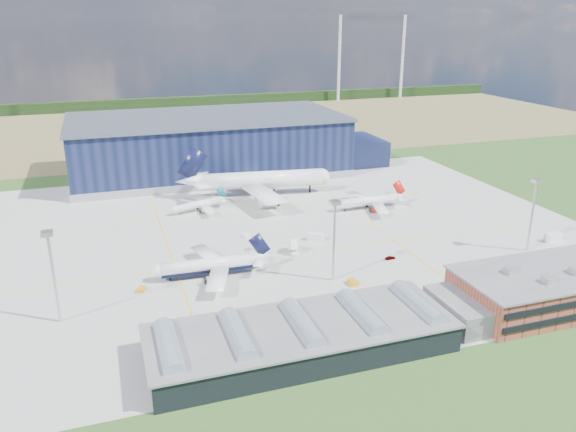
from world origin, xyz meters
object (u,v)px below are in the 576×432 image
Objects in this scene: airstair at (293,248)px; light_mast_center at (334,228)px; gse_van_a at (258,258)px; airliner_widebody at (262,171)px; light_mast_east at (534,203)px; gse_cart_a at (246,236)px; gse_tug_a at (353,282)px; gse_tug_b at (141,289)px; car_b at (460,292)px; gse_van_b at (316,237)px; airliner_navy at (208,258)px; hangar at (214,147)px; ops_building at (548,288)px; gse_van_c at (553,237)px; airliner_red at (368,197)px; car_a at (390,258)px; light_mast_west at (51,262)px; airliner_regional at (197,201)px.

light_mast_center is at bearing -73.91° from airstair.
airliner_widebody is at bearing -23.62° from gse_van_a.
light_mast_east is 8.37× the size of gse_cart_a.
gse_tug_a is 0.62× the size of gse_van_a.
car_b is (78.88, -27.85, -0.05)m from gse_tug_b.
gse_tug_b is at bearing 144.22° from gse_van_b.
airliner_navy is 41.18m from gse_van_b.
airliner_navy is at bearing -102.50° from hangar.
airliner_navy reaches higher than gse_van_b.
ops_building is at bearing -131.44° from car_b.
gse_van_c reaches higher than gse_van_b.
airliner_red reaches higher than car_a.
gse_cart_a is (-18.05, -42.70, -9.57)m from airliner_widebody.
airliner_widebody is 19.59× the size of car_b.
ops_building is at bearing -123.68° from light_mast_east.
ops_building is at bearing -134.62° from gse_van_a.
light_mast_east reaches higher than gse_tug_b.
ops_building is 77.97m from gse_van_a.
car_a is (25.99, -14.07, -1.03)m from airstair.
airliner_widebody is 89.71m from gse_tug_b.
hangar is 144.23m from light_mast_east.
airliner_navy is 78.28m from airliner_red.
light_mast_center is at bearing 104.07° from car_a.
light_mast_east reaches higher than car_a.
car_a is (-23.31, 37.46, -4.24)m from ops_building.
gse_tug_b is at bearing 83.21° from car_a.
gse_van_b is at bearing 20.60° from light_mast_west.
airstair is at bearing 106.08° from gse_tug_a.
light_mast_center is 4.35× the size of gse_van_b.
light_mast_east is 73.87m from airstair.
gse_tug_b is (-43.28, -114.96, -11.04)m from hangar.
gse_tug_b is (-86.57, -42.15, -4.30)m from airliner_red.
airliner_navy is at bearing 101.35° from gse_van_a.
gse_van_b is at bearing -82.16° from hangar.
gse_cart_a is 0.49× the size of gse_van_c.
car_a is (72.17, -2.39, -0.02)m from gse_tug_b.
airliner_red is at bearing -63.45° from gse_van_a.
ops_building is 17.35× the size of gse_tug_b.
hangar is 123.33m from gse_tug_b.
car_a is 1.02× the size of car_b.
airliner_navy is 110.86m from gse_van_c.
airliner_regional is at bearing 109.61° from light_mast_center.
light_mast_center reaches higher than gse_cart_a.
ops_building is 1.37× the size of airliner_navy.
airliner_widebody reaches higher than airliner_navy.
airliner_widebody is at bearing 47.78° from light_mast_west.
light_mast_center is at bearing 15.48° from gse_tug_b.
gse_van_a is at bearing -99.26° from airliner_widebody.
gse_van_b is at bearing 36.39° from airliner_red.
airliner_red is 50.71m from airstair.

